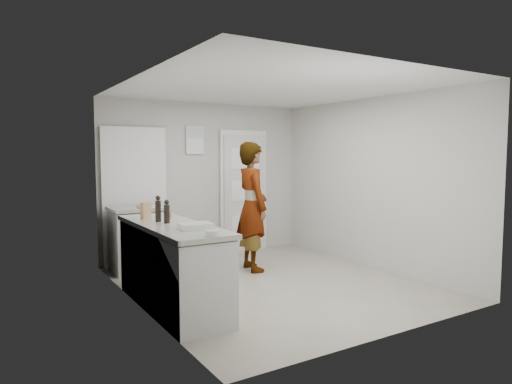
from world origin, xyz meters
TOP-DOWN VIEW (x-y plane):
  - ground at (0.00, 0.00)m, footprint 4.00×4.00m
  - room_shell at (-0.17, 1.95)m, footprint 4.00×4.00m
  - main_counter at (-1.45, -0.20)m, footprint 0.64×1.96m
  - side_counter at (-1.25, 1.55)m, footprint 0.84×0.61m
  - person at (0.14, 0.74)m, footprint 0.54×0.73m
  - cake_mix_box at (-1.57, 0.29)m, footprint 0.13×0.10m
  - spice_jar at (-1.31, 0.20)m, footprint 0.05×0.05m
  - oil_cruet_a at (-1.48, -0.13)m, footprint 0.06×0.06m
  - oil_cruet_b at (-1.52, 0.02)m, footprint 0.06×0.06m
  - baking_dish at (-1.37, -0.65)m, footprint 0.35×0.26m
  - egg_bowl at (-1.40, -1.10)m, footprint 0.14×0.14m
  - papers at (-1.14, 1.41)m, footprint 0.30×0.36m

SIDE VIEW (x-z plane):
  - ground at x=0.00m, z-range 0.00..0.00m
  - main_counter at x=-1.45m, z-range -0.04..0.89m
  - side_counter at x=-1.25m, z-range -0.03..0.89m
  - person at x=0.14m, z-range 0.00..1.85m
  - papers at x=-1.14m, z-range 0.93..0.94m
  - baking_dish at x=-1.37m, z-range 0.92..0.98m
  - egg_bowl at x=-1.40m, z-range 0.93..0.98m
  - spice_jar at x=-1.31m, z-range 0.93..1.00m
  - cake_mix_box at x=-1.57m, z-range 0.93..1.12m
  - room_shell at x=-0.17m, z-range -0.98..3.02m
  - oil_cruet_a at x=-1.48m, z-range 0.92..1.17m
  - oil_cruet_b at x=-1.52m, z-range 0.92..1.21m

